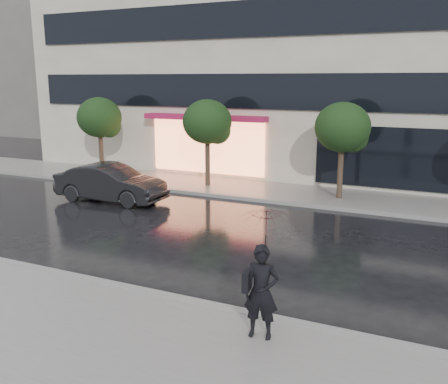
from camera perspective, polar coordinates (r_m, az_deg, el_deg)
The scene contains 11 objects.
ground at distance 13.11m, azimuth -10.22°, elevation -9.14°, with size 120.00×120.00×0.00m, color black.
sidewalk_near at distance 10.86m, azimuth -20.48°, elevation -14.25°, with size 60.00×4.50×0.12m, color slate.
sidewalk_far at distance 21.87m, azimuth 5.45°, elevation 0.07°, with size 60.00×3.50×0.12m, color slate.
curb_near at distance 12.35m, azimuth -12.95°, elevation -10.33°, with size 60.00×0.25×0.14m, color gray.
curb_far at distance 20.27m, azimuth 3.76°, elevation -0.89°, with size 60.00×0.25×0.14m, color gray.
bg_building_left at distance 50.24m, azimuth -19.77°, elevation 13.36°, with size 14.00×10.00×12.00m, color #59544F.
tree_far_west at distance 25.66m, azimuth -13.90°, elevation 8.10°, with size 2.20×2.20×3.99m.
tree_mid_west at distance 22.38m, azimuth -1.75°, elevation 7.83°, with size 2.20×2.20×3.99m.
tree_mid_east at distance 20.39m, azimuth 13.58°, elevation 7.00°, with size 2.20×2.20×3.99m.
parked_car at distance 20.61m, azimuth -12.83°, elevation 1.00°, with size 1.60×4.58×1.51m, color black.
pedestrian_with_umbrella at distance 9.13m, azimuth 4.57°, elevation -7.28°, with size 1.09×1.10×2.49m.
Camera 1 is at (7.18, -9.84, 4.85)m, focal length 40.00 mm.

